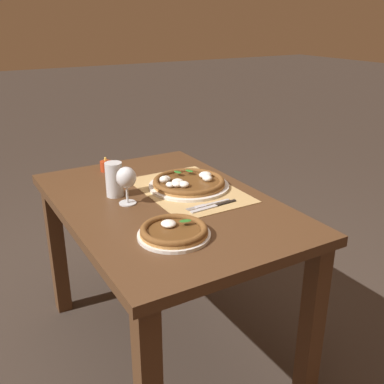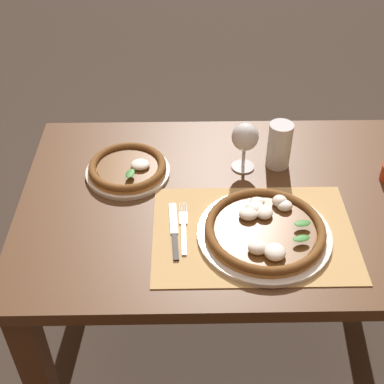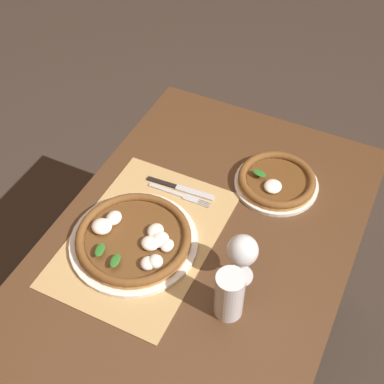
{
  "view_description": "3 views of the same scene",
  "coord_description": "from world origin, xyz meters",
  "views": [
    {
      "loc": [
        -1.52,
        0.76,
        1.45
      ],
      "look_at": [
        -0.14,
        -0.04,
        0.82
      ],
      "focal_mm": 42.0,
      "sensor_mm": 36.0,
      "label": 1
    },
    {
      "loc": [
        -0.13,
        -1.15,
        1.74
      ],
      "look_at": [
        -0.11,
        -0.02,
        0.78
      ],
      "focal_mm": 50.0,
      "sensor_mm": 36.0,
      "label": 2
    },
    {
      "loc": [
        0.8,
        0.37,
        1.92
      ],
      "look_at": [
        -0.12,
        -0.08,
        0.8
      ],
      "focal_mm": 50.0,
      "sensor_mm": 36.0,
      "label": 3
    }
  ],
  "objects": [
    {
      "name": "votive_candle",
      "position": [
        0.48,
        0.08,
        0.76
      ],
      "size": [
        0.06,
        0.06,
        0.07
      ],
      "color": "#B23819",
      "rests_on": "dining_table"
    },
    {
      "name": "pizza_near",
      "position": [
        0.08,
        -0.16,
        0.76
      ],
      "size": [
        0.35,
        0.35,
        0.05
      ],
      "color": "silver",
      "rests_on": "paper_placemat"
    },
    {
      "name": "wine_glass",
      "position": [
        0.05,
        0.14,
        0.85
      ],
      "size": [
        0.08,
        0.08,
        0.16
      ],
      "color": "silver",
      "rests_on": "dining_table"
    },
    {
      "name": "dining_table",
      "position": [
        0.0,
        0.0,
        0.62
      ],
      "size": [
        1.2,
        0.8,
        0.74
      ],
      "color": "#4C301C",
      "rests_on": "ground"
    },
    {
      "name": "pint_glass",
      "position": [
        0.16,
        0.15,
        0.81
      ],
      "size": [
        0.07,
        0.07,
        0.15
      ],
      "color": "silver",
      "rests_on": "dining_table"
    },
    {
      "name": "knife",
      "position": [
        -0.16,
        -0.14,
        0.75
      ],
      "size": [
        0.03,
        0.22,
        0.01
      ],
      "color": "black",
      "rests_on": "paper_placemat"
    },
    {
      "name": "ground_plane",
      "position": [
        0.0,
        0.0,
        0.0
      ],
      "size": [
        24.0,
        24.0,
        0.0
      ],
      "primitive_type": "plane",
      "color": "#382D26"
    },
    {
      "name": "fork",
      "position": [
        -0.13,
        -0.12,
        0.75
      ],
      "size": [
        0.02,
        0.2,
        0.0
      ],
      "color": "#B7B7BC",
      "rests_on": "paper_placemat"
    },
    {
      "name": "paper_placemat",
      "position": [
        0.05,
        -0.15,
        0.74
      ],
      "size": [
        0.53,
        0.37,
        0.0
      ],
      "primitive_type": "cube",
      "color": "tan",
      "rests_on": "dining_table"
    },
    {
      "name": "pizza_far",
      "position": [
        -0.3,
        0.12,
        0.76
      ],
      "size": [
        0.25,
        0.25,
        0.04
      ],
      "color": "silver",
      "rests_on": "dining_table"
    }
  ]
}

